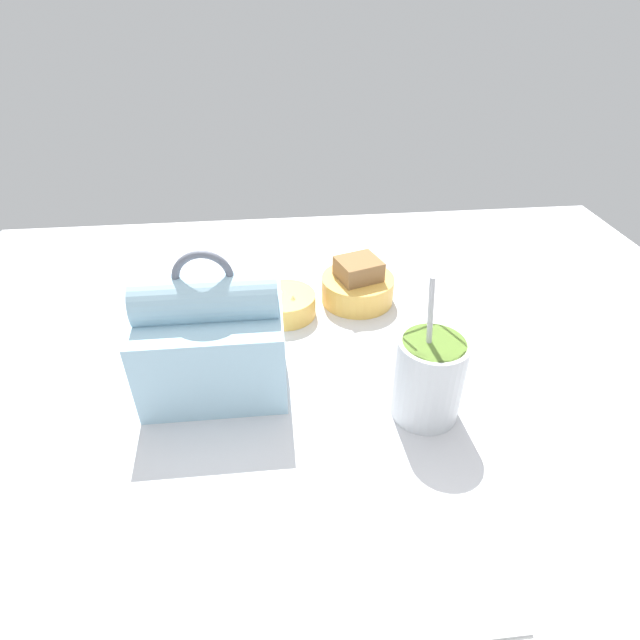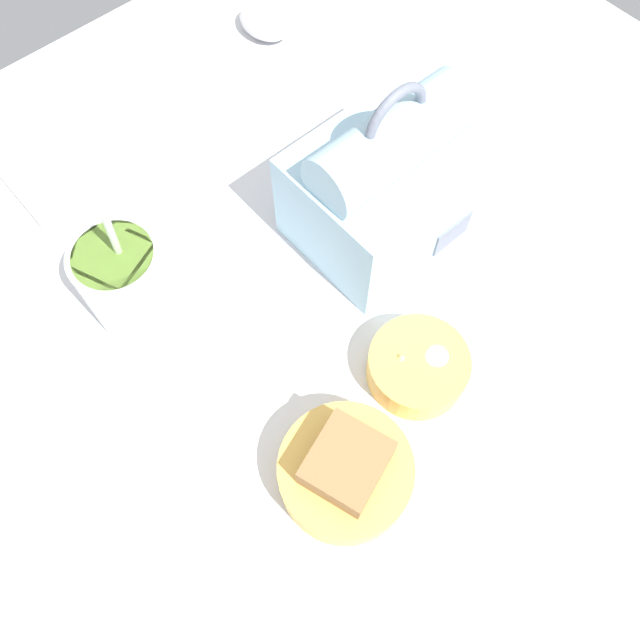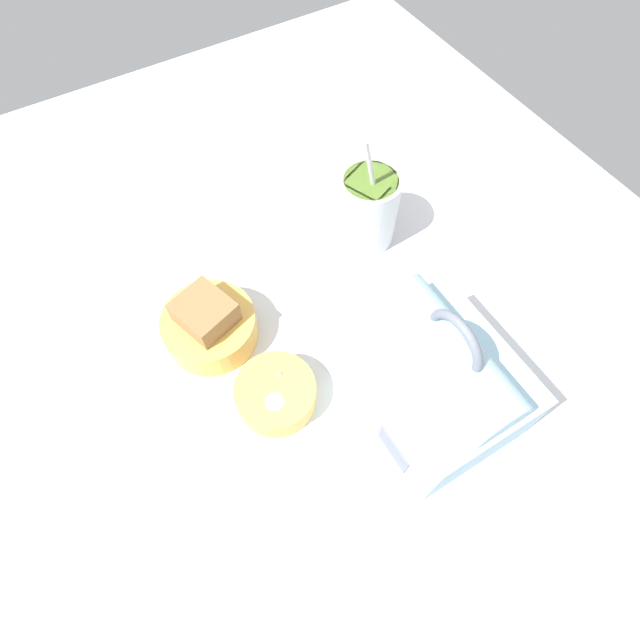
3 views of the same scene
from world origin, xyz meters
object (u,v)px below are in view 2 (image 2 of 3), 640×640
soup_cup (128,284)px  computer_mouse (265,21)px  bento_bowl_sandwich (345,471)px  lunch_bag (386,183)px  keyboard (130,123)px  bento_bowl_snacks (417,366)px

soup_cup → computer_mouse: size_ratio=2.34×
bento_bowl_sandwich → lunch_bag: bearing=39.5°
soup_cup → bento_bowl_sandwich: soup_cup is taller
soup_cup → bento_bowl_sandwich: (4.33, -28.37, -3.13)cm
keyboard → soup_cup: size_ratio=1.70×
soup_cup → bento_bowl_sandwich: size_ratio=1.54×
keyboard → bento_bowl_snacks: bento_bowl_snacks is taller
bento_bowl_snacks → soup_cup: bearing=124.5°
keyboard → lunch_bag: 35.67cm
computer_mouse → lunch_bag: bearing=-107.4°
bento_bowl_snacks → computer_mouse: bearing=67.3°
bento_bowl_sandwich → computer_mouse: size_ratio=1.52×
bento_bowl_sandwich → bento_bowl_snacks: (13.00, 3.19, -0.96)cm
keyboard → bento_bowl_snacks: (3.36, -48.35, 1.05)cm
soup_cup → bento_bowl_snacks: 30.84cm
lunch_bag → bento_bowl_snacks: (-10.45, -16.15, -5.67)cm
bento_bowl_sandwich → bento_bowl_snacks: bearing=13.8°
computer_mouse → bento_bowl_snacks: bearing=-112.7°
bento_bowl_sandwich → soup_cup: bearing=98.7°
bento_bowl_snacks → keyboard: bearing=94.0°
lunch_bag → keyboard: bearing=113.2°
keyboard → soup_cup: bearing=-121.1°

